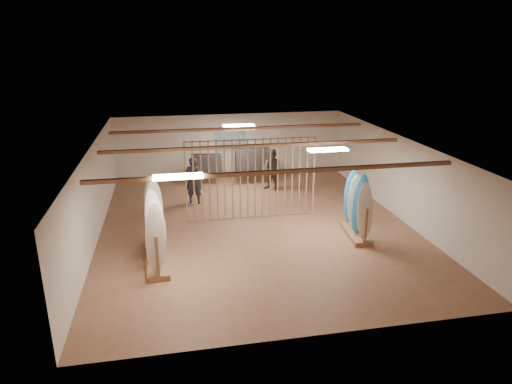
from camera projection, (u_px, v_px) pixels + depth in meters
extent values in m
plane|color=#926246|center=(256.00, 226.00, 15.09)|extent=(12.00, 12.00, 0.00)
plane|color=#989590|center=(256.00, 143.00, 14.20)|extent=(12.00, 12.00, 0.00)
plane|color=silver|center=(230.00, 146.00, 20.23)|extent=(12.00, 0.00, 12.00)
plane|color=silver|center=(314.00, 277.00, 9.06)|extent=(12.00, 0.00, 12.00)
plane|color=silver|center=(93.00, 196.00, 13.74)|extent=(0.00, 12.00, 12.00)
plane|color=silver|center=(400.00, 178.00, 15.55)|extent=(0.00, 12.00, 12.00)
cube|color=#976544|center=(256.00, 146.00, 14.23)|extent=(9.50, 6.12, 0.10)
cube|color=white|center=(256.00, 145.00, 14.22)|extent=(1.20, 0.35, 0.06)
cylinder|color=#AC7E53|center=(186.00, 183.00, 14.99)|extent=(0.05, 0.05, 2.78)
cylinder|color=#AC7E53|center=(194.00, 182.00, 15.04)|extent=(0.05, 0.05, 2.78)
cylinder|color=#AC7E53|center=(202.00, 182.00, 15.09)|extent=(0.05, 0.05, 2.78)
cylinder|color=#AC7E53|center=(209.00, 181.00, 15.13)|extent=(0.05, 0.05, 2.78)
cylinder|color=#AC7E53|center=(217.00, 181.00, 15.18)|extent=(0.05, 0.05, 2.78)
cylinder|color=#AC7E53|center=(225.00, 181.00, 15.23)|extent=(0.05, 0.05, 2.78)
cylinder|color=#AC7E53|center=(233.00, 180.00, 15.27)|extent=(0.05, 0.05, 2.78)
cylinder|color=#AC7E53|center=(240.00, 180.00, 15.32)|extent=(0.05, 0.05, 2.78)
cylinder|color=#AC7E53|center=(248.00, 179.00, 15.37)|extent=(0.05, 0.05, 2.78)
cylinder|color=#AC7E53|center=(255.00, 179.00, 15.41)|extent=(0.05, 0.05, 2.78)
cylinder|color=#AC7E53|center=(263.00, 178.00, 15.46)|extent=(0.05, 0.05, 2.78)
cylinder|color=#AC7E53|center=(270.00, 178.00, 15.51)|extent=(0.05, 0.05, 2.78)
cylinder|color=#AC7E53|center=(278.00, 178.00, 15.55)|extent=(0.05, 0.05, 2.78)
cylinder|color=#AC7E53|center=(285.00, 177.00, 15.60)|extent=(0.05, 0.05, 2.78)
cylinder|color=#AC7E53|center=(292.00, 177.00, 15.65)|extent=(0.05, 0.05, 2.78)
cylinder|color=#AC7E53|center=(299.00, 176.00, 15.70)|extent=(0.05, 0.05, 2.78)
cylinder|color=#AC7E53|center=(307.00, 176.00, 15.74)|extent=(0.05, 0.05, 2.78)
cylinder|color=#AC7E53|center=(314.00, 175.00, 15.79)|extent=(0.05, 0.05, 2.78)
cube|color=#326EAF|center=(230.00, 141.00, 20.15)|extent=(1.40, 0.03, 0.90)
cube|color=#976544|center=(157.00, 257.00, 12.80)|extent=(0.69, 2.65, 0.16)
cylinder|color=black|center=(155.00, 225.00, 12.49)|extent=(0.12, 2.58, 0.01)
ellipsoid|color=silver|center=(156.00, 238.00, 11.43)|extent=(0.51, 0.08, 1.96)
ellipsoid|color=white|center=(155.00, 231.00, 11.84)|extent=(0.51, 0.08, 1.96)
ellipsoid|color=white|center=(155.00, 225.00, 12.26)|extent=(0.51, 0.08, 1.96)
ellipsoid|color=white|center=(154.00, 219.00, 12.67)|extent=(0.51, 0.08, 1.96)
ellipsoid|color=white|center=(154.00, 213.00, 13.08)|extent=(0.51, 0.08, 1.96)
ellipsoid|color=silver|center=(154.00, 208.00, 13.49)|extent=(0.51, 0.08, 1.96)
cube|color=#976544|center=(356.00, 233.00, 14.35)|extent=(0.72, 1.79, 0.15)
cylinder|color=black|center=(358.00, 205.00, 14.05)|extent=(0.17, 1.69, 0.01)
ellipsoid|color=silver|center=(365.00, 211.00, 13.39)|extent=(0.49, 0.11, 1.88)
ellipsoid|color=#2D8CD1|center=(360.00, 206.00, 13.82)|extent=(0.49, 0.11, 1.88)
ellipsoid|color=silver|center=(356.00, 201.00, 14.24)|extent=(0.49, 0.11, 1.88)
ellipsoid|color=#2D8CD1|center=(352.00, 196.00, 14.66)|extent=(0.49, 0.11, 1.88)
cylinder|color=silver|center=(207.00, 154.00, 19.02)|extent=(1.30, 0.19, 0.03)
cube|color=black|center=(207.00, 164.00, 19.16)|extent=(1.24, 0.47, 0.79)
cylinder|color=silver|center=(208.00, 169.00, 19.23)|extent=(0.03, 0.03, 1.40)
cylinder|color=silver|center=(252.00, 148.00, 19.00)|extent=(1.54, 0.08, 0.03)
cube|color=black|center=(252.00, 160.00, 19.17)|extent=(1.44, 0.43, 0.93)
cylinder|color=silver|center=(252.00, 165.00, 19.24)|extent=(0.03, 0.03, 1.65)
imported|color=#29272F|center=(194.00, 177.00, 16.92)|extent=(0.85, 0.68, 2.04)
imported|color=#3B322E|center=(273.00, 167.00, 18.37)|extent=(1.19, 1.19, 1.96)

